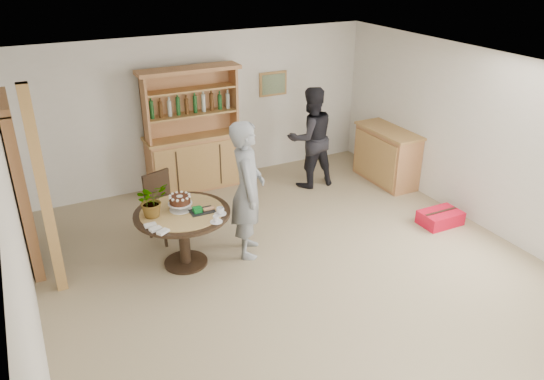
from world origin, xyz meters
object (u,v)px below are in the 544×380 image
(teen_boy, at_px, (247,190))
(red_suitcase, at_px, (440,218))
(hutch, at_px, (193,149))
(dining_table, at_px, (183,222))
(adult_person, at_px, (311,138))
(dining_chair, at_px, (163,202))
(sideboard, at_px, (387,155))

(teen_boy, xyz_separation_m, red_suitcase, (2.85, -0.57, -0.82))
(hutch, relative_size, dining_table, 1.70)
(dining_table, relative_size, adult_person, 0.71)
(dining_chair, xyz_separation_m, adult_person, (2.71, 0.59, 0.32))
(dining_table, bearing_deg, red_suitcase, -10.28)
(teen_boy, bearing_deg, dining_chair, 67.60)
(dining_table, xyz_separation_m, adult_person, (2.68, 1.42, 0.25))
(dining_table, xyz_separation_m, red_suitcase, (3.70, -0.67, -0.50))
(sideboard, relative_size, dining_table, 1.05)
(red_suitcase, bearing_deg, teen_boy, 169.05)
(red_suitcase, bearing_deg, dining_table, 170.10)
(hutch, relative_size, adult_person, 1.20)
(hutch, distance_m, adult_person, 1.96)
(hutch, distance_m, dining_chair, 1.66)
(hutch, bearing_deg, teen_boy, -91.13)
(sideboard, height_order, dining_table, sideboard)
(hutch, distance_m, teen_boy, 2.31)
(teen_boy, bearing_deg, adult_person, -26.27)
(sideboard, relative_size, adult_person, 0.74)
(hutch, xyz_separation_m, adult_person, (1.79, -0.78, 0.16))
(dining_table, distance_m, red_suitcase, 3.79)
(hutch, distance_m, sideboard, 3.29)
(red_suitcase, bearing_deg, hutch, 134.70)
(adult_person, distance_m, red_suitcase, 2.44)
(dining_table, height_order, dining_chair, dining_chair)
(adult_person, bearing_deg, hutch, -21.75)
(hutch, height_order, red_suitcase, hutch)
(adult_person, height_order, red_suitcase, adult_person)
(hutch, xyz_separation_m, dining_table, (-0.90, -2.20, -0.08))
(dining_chair, relative_size, adult_person, 0.56)
(hutch, bearing_deg, dining_chair, -123.90)
(sideboard, xyz_separation_m, teen_boy, (-3.09, -1.06, 0.45))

